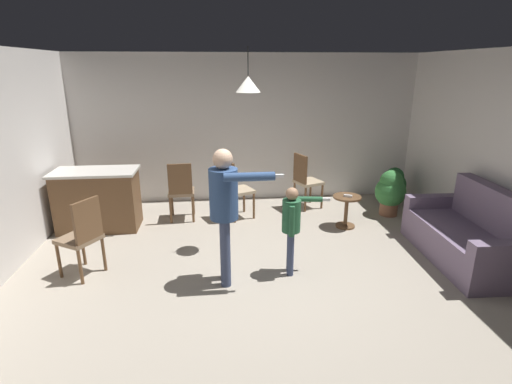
# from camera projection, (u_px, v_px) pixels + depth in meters

# --- Properties ---
(ground) EXTENTS (7.68, 7.68, 0.00)m
(ground) POSITION_uv_depth(u_px,v_px,m) (270.00, 283.00, 4.63)
(ground) COLOR #9E9384
(wall_back) EXTENTS (6.40, 0.10, 2.70)m
(wall_back) POSITION_uv_depth(u_px,v_px,m) (247.00, 129.00, 7.24)
(wall_back) COLOR silver
(wall_back) RESTS_ON ground
(couch_floral) EXTENTS (0.92, 1.83, 1.00)m
(couch_floral) POSITION_uv_depth(u_px,v_px,m) (467.00, 236.00, 5.11)
(couch_floral) COLOR slate
(couch_floral) RESTS_ON ground
(kitchen_counter) EXTENTS (1.26, 0.66, 0.95)m
(kitchen_counter) POSITION_uv_depth(u_px,v_px,m) (98.00, 200.00, 6.06)
(kitchen_counter) COLOR brown
(kitchen_counter) RESTS_ON ground
(side_table_by_couch) EXTENTS (0.44, 0.44, 0.52)m
(side_table_by_couch) POSITION_uv_depth(u_px,v_px,m) (346.00, 208.00, 6.16)
(side_table_by_couch) COLOR brown
(side_table_by_couch) RESTS_ON ground
(person_adult) EXTENTS (0.80, 0.47, 1.62)m
(person_adult) POSITION_uv_depth(u_px,v_px,m) (225.00, 203.00, 4.36)
(person_adult) COLOR #384260
(person_adult) RESTS_ON ground
(person_child) EXTENTS (0.60, 0.32, 1.12)m
(person_child) POSITION_uv_depth(u_px,v_px,m) (292.00, 221.00, 4.66)
(person_child) COLOR #384260
(person_child) RESTS_ON ground
(dining_chair_by_counter) EXTENTS (0.58, 0.58, 1.00)m
(dining_chair_by_counter) POSITION_uv_depth(u_px,v_px,m) (83.00, 235.00, 4.64)
(dining_chair_by_counter) COLOR brown
(dining_chair_by_counter) RESTS_ON ground
(dining_chair_near_wall) EXTENTS (0.55, 0.55, 1.00)m
(dining_chair_near_wall) POSITION_uv_depth(u_px,v_px,m) (235.00, 187.00, 6.46)
(dining_chair_near_wall) COLOR brown
(dining_chair_near_wall) RESTS_ON ground
(dining_chair_centre_back) EXTENTS (0.43, 0.43, 1.00)m
(dining_chair_centre_back) POSITION_uv_depth(u_px,v_px,m) (181.00, 189.00, 6.35)
(dining_chair_centre_back) COLOR brown
(dining_chair_centre_back) RESTS_ON ground
(dining_chair_spare) EXTENTS (0.54, 0.54, 1.00)m
(dining_chair_spare) POSITION_uv_depth(u_px,v_px,m) (305.00, 179.00, 6.94)
(dining_chair_spare) COLOR brown
(dining_chair_spare) RESTS_ON ground
(potted_plant_corner) EXTENTS (0.45, 0.45, 0.68)m
(potted_plant_corner) POSITION_uv_depth(u_px,v_px,m) (394.00, 184.00, 7.24)
(potted_plant_corner) COLOR #4C4742
(potted_plant_corner) RESTS_ON ground
(potted_plant_by_wall) EXTENTS (0.52, 0.52, 0.79)m
(potted_plant_by_wall) POSITION_uv_depth(u_px,v_px,m) (390.00, 191.00, 6.63)
(potted_plant_by_wall) COLOR brown
(potted_plant_by_wall) RESTS_ON ground
(spare_remote_on_table) EXTENTS (0.13, 0.09, 0.04)m
(spare_remote_on_table) POSITION_uv_depth(u_px,v_px,m) (348.00, 196.00, 6.05)
(spare_remote_on_table) COLOR white
(spare_remote_on_table) RESTS_ON side_table_by_couch
(ceiling_light_pendant) EXTENTS (0.32, 0.32, 0.55)m
(ceiling_light_pendant) POSITION_uv_depth(u_px,v_px,m) (248.00, 84.00, 4.89)
(ceiling_light_pendant) COLOR silver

